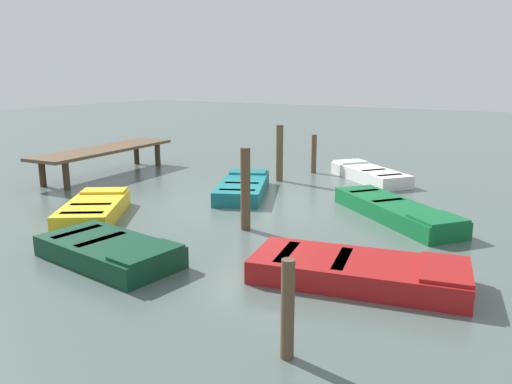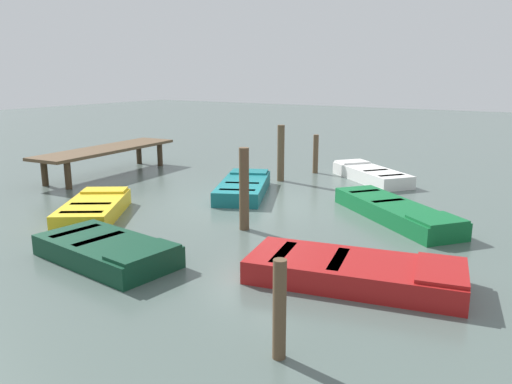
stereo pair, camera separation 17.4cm
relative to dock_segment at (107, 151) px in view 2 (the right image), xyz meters
The scene contains 12 objects.
ground_plane 6.64m from the dock_segment, 96.51° to the right, with size 80.00×80.00×0.00m, color #4C5B56.
dock_segment is the anchor object (origin of this frame).
rowboat_green 10.18m from the dock_segment, 90.99° to the right, with size 3.34×3.78×0.46m.
rowboat_red 11.58m from the dock_segment, 111.73° to the right, with size 2.13×3.77×0.46m.
rowboat_yellow 5.46m from the dock_segment, 135.56° to the right, with size 2.98×2.57×0.46m.
rowboat_dark_green 8.65m from the dock_segment, 132.15° to the right, with size 1.70×2.97×0.46m.
rowboat_white 9.01m from the dock_segment, 64.23° to the right, with size 2.87×3.20×0.46m.
rowboat_teal 5.63m from the dock_segment, 89.07° to the right, with size 3.47×2.51×0.46m.
mooring_piling_far_right 6.05m from the dock_segment, 67.65° to the right, with size 0.23×0.23×1.83m, color brown.
mooring_piling_far_left 7.27m from the dock_segment, 55.40° to the right, with size 0.19×0.19×1.36m, color brown.
mooring_piling_mid_left 7.99m from the dock_segment, 110.19° to the right, with size 0.22×0.22×1.87m, color brown.
mooring_piling_center 12.83m from the dock_segment, 122.86° to the right, with size 0.17×0.17×1.30m, color brown.
Camera 2 is at (-11.15, -6.98, 3.46)m, focal length 35.39 mm.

